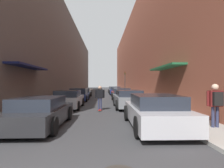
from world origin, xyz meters
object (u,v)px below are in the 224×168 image
(parked_car_right_3, at_px, (119,93))
(parked_car_left_0, at_px, (41,112))
(parked_car_right_4, at_px, (115,91))
(skateboarder, at_px, (100,95))
(pedestrian, at_px, (216,100))
(traffic_light, at_px, (125,80))
(parked_car_left_2, at_px, (79,95))
(parked_car_left_3, at_px, (84,93))
(parked_car_left_1, at_px, (68,99))
(parked_car_right_1, at_px, (128,99))
(parked_car_right_2, at_px, (122,95))
(parked_car_right_5, at_px, (114,90))
(parked_car_right_0, at_px, (154,111))

(parked_car_right_3, bearing_deg, parked_car_left_0, -106.12)
(parked_car_left_0, relative_size, parked_car_right_4, 0.94)
(parked_car_right_3, xyz_separation_m, skateboarder, (-2.24, -11.42, 0.39))
(pedestrian, bearing_deg, traffic_light, 92.33)
(parked_car_left_2, relative_size, parked_car_right_4, 0.93)
(parked_car_left_3, bearing_deg, parked_car_left_0, -89.60)
(parked_car_right_3, relative_size, parked_car_right_4, 0.98)
(skateboarder, distance_m, pedestrian, 6.74)
(parked_car_left_0, xyz_separation_m, parked_car_left_1, (0.00, 5.56, 0.03))
(parked_car_right_1, height_order, parked_car_right_2, parked_car_right_2)
(parked_car_left_1, height_order, parked_car_right_1, parked_car_right_1)
(skateboarder, bearing_deg, pedestrian, -49.06)
(parked_car_right_2, distance_m, traffic_light, 9.91)
(parked_car_right_1, relative_size, parked_car_right_5, 0.94)
(parked_car_right_0, relative_size, parked_car_right_4, 0.99)
(parked_car_left_1, xyz_separation_m, parked_car_right_3, (4.53, 10.11, -0.02))
(skateboarder, height_order, traffic_light, traffic_light)
(parked_car_right_0, relative_size, parked_car_right_5, 1.00)
(parked_car_left_2, height_order, pedestrian, pedestrian)
(pedestrian, bearing_deg, parked_car_right_5, 94.61)
(parked_car_left_0, xyz_separation_m, pedestrian, (6.70, -0.84, 0.54))
(parked_car_right_1, xyz_separation_m, pedestrian, (2.37, -6.25, 0.49))
(parked_car_left_3, height_order, parked_car_right_4, parked_car_right_4)
(parked_car_left_2, relative_size, parked_car_right_0, 0.94)
(parked_car_right_5, height_order, pedestrian, pedestrian)
(parked_car_right_5, distance_m, pedestrian, 27.73)
(parked_car_right_0, height_order, skateboarder, skateboarder)
(parked_car_left_1, distance_m, parked_car_right_4, 16.23)
(parked_car_right_4, bearing_deg, parked_car_left_1, -105.60)
(parked_car_left_3, height_order, parked_car_right_3, parked_car_right_3)
(parked_car_left_3, height_order, pedestrian, pedestrian)
(parked_car_left_3, bearing_deg, pedestrian, -68.00)
(parked_car_left_0, xyz_separation_m, parked_car_left_2, (0.03, 10.87, 0.02))
(parked_car_left_3, distance_m, parked_car_right_2, 7.24)
(parked_car_right_3, bearing_deg, pedestrian, -82.51)
(parked_car_right_0, bearing_deg, parked_car_left_1, 127.71)
(parked_car_right_4, xyz_separation_m, skateboarder, (-2.08, -16.94, 0.35))
(parked_car_right_1, bearing_deg, parked_car_left_0, -128.64)
(parked_car_right_2, height_order, parked_car_right_5, parked_car_right_2)
(parked_car_left_0, distance_m, parked_car_right_1, 6.93)
(parked_car_left_2, bearing_deg, traffic_light, 57.32)
(parked_car_left_0, bearing_deg, parked_car_left_1, 90.00)
(parked_car_right_4, bearing_deg, parked_car_right_3, -88.30)
(parked_car_left_1, bearing_deg, parked_car_right_2, 47.55)
(parked_car_left_0, xyz_separation_m, parked_car_right_3, (4.53, 15.67, 0.01))
(parked_car_right_4, bearing_deg, traffic_light, -39.96)
(parked_car_left_0, xyz_separation_m, parked_car_right_0, (4.55, -0.32, 0.05))
(parked_car_left_0, distance_m, parked_car_left_3, 16.02)
(parked_car_right_0, distance_m, skateboarder, 5.11)
(parked_car_right_4, bearing_deg, parked_car_left_0, -101.64)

